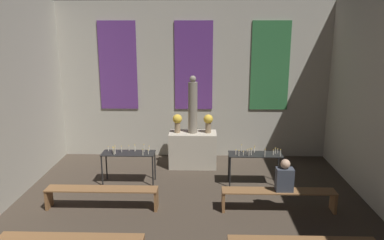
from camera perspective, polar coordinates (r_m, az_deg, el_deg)
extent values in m
cube|color=#B2AD9E|center=(11.13, 0.26, 5.94)|extent=(8.16, 0.12, 4.58)
cube|color=#60337F|center=(11.27, -11.21, 8.13)|extent=(1.11, 0.03, 2.57)
cube|color=#60337F|center=(11.00, 0.25, 8.25)|extent=(1.11, 0.03, 2.57)
cube|color=#33723F|center=(11.17, 11.82, 8.05)|extent=(1.11, 0.03, 2.57)
cube|color=#BCB29E|center=(10.56, 0.12, -4.51)|extent=(1.31, 0.69, 0.99)
cylinder|color=gray|center=(10.24, 0.12, 1.88)|extent=(0.25, 0.25, 1.41)
sphere|color=gray|center=(10.11, 0.13, 6.29)|extent=(0.18, 0.18, 0.18)
cylinder|color=#937A5B|center=(10.39, -2.23, -1.12)|extent=(0.16, 0.16, 0.30)
sphere|color=gold|center=(10.33, -2.24, 0.17)|extent=(0.26, 0.26, 0.26)
cylinder|color=#937A5B|center=(10.37, 2.48, -1.15)|extent=(0.16, 0.16, 0.30)
sphere|color=gold|center=(10.31, 2.49, 0.14)|extent=(0.26, 0.26, 0.26)
cube|color=black|center=(9.48, -9.67, -5.00)|extent=(1.31, 0.49, 0.02)
cylinder|color=black|center=(9.55, -13.55, -7.58)|extent=(0.04, 0.04, 0.78)
cylinder|color=black|center=(9.31, -5.99, -7.83)|extent=(0.04, 0.04, 0.78)
cylinder|color=black|center=(9.95, -12.91, -6.68)|extent=(0.04, 0.04, 0.78)
cylinder|color=black|center=(9.71, -5.66, -6.89)|extent=(0.04, 0.04, 0.78)
cylinder|color=silver|center=(9.71, -11.66, -4.21)|extent=(0.02, 0.02, 0.12)
sphere|color=#F9CC4C|center=(9.69, -11.68, -3.82)|extent=(0.02, 0.02, 0.02)
cylinder|color=silver|center=(9.68, -12.63, -4.35)|extent=(0.02, 0.02, 0.11)
sphere|color=#F9CC4C|center=(9.66, -12.65, -3.98)|extent=(0.02, 0.02, 0.02)
cylinder|color=silver|center=(9.53, -10.69, -4.44)|extent=(0.02, 0.02, 0.14)
sphere|color=#F9CC4C|center=(9.50, -10.71, -3.98)|extent=(0.02, 0.02, 0.02)
cylinder|color=silver|center=(9.60, -12.00, -4.48)|extent=(0.02, 0.02, 0.10)
sphere|color=#F9CC4C|center=(9.58, -12.02, -4.13)|extent=(0.02, 0.02, 0.02)
cylinder|color=silver|center=(9.55, -8.67, -4.34)|extent=(0.02, 0.02, 0.13)
sphere|color=#F9CC4C|center=(9.53, -8.68, -3.91)|extent=(0.02, 0.02, 0.02)
cylinder|color=silver|center=(9.42, -11.62, -4.61)|extent=(0.02, 0.02, 0.16)
sphere|color=#F9CC4C|center=(9.39, -11.65, -4.07)|extent=(0.02, 0.02, 0.02)
cylinder|color=silver|center=(9.44, -11.84, -4.61)|extent=(0.02, 0.02, 0.16)
sphere|color=#F9CC4C|center=(9.41, -11.87, -4.10)|extent=(0.02, 0.02, 0.02)
cylinder|color=silver|center=(9.28, -6.68, -4.91)|extent=(0.02, 0.02, 0.10)
sphere|color=#F9CC4C|center=(9.26, -6.69, -4.55)|extent=(0.02, 0.02, 0.02)
cylinder|color=silver|center=(9.56, -6.53, -4.33)|extent=(0.02, 0.02, 0.10)
sphere|color=#F9CC4C|center=(9.54, -6.54, -3.97)|extent=(0.02, 0.02, 0.02)
cylinder|color=silver|center=(9.61, -9.59, -4.29)|extent=(0.02, 0.02, 0.12)
sphere|color=#F9CC4C|center=(9.58, -9.61, -3.87)|extent=(0.02, 0.02, 0.02)
cylinder|color=silver|center=(9.35, -11.79, -4.81)|extent=(0.02, 0.02, 0.15)
sphere|color=#F9CC4C|center=(9.33, -11.81, -4.32)|extent=(0.02, 0.02, 0.02)
cylinder|color=silver|center=(9.54, -8.72, -4.28)|extent=(0.02, 0.02, 0.15)
sphere|color=#F9CC4C|center=(9.51, -8.74, -3.77)|extent=(0.02, 0.02, 0.02)
cylinder|color=silver|center=(9.49, -11.99, -4.54)|extent=(0.02, 0.02, 0.15)
sphere|color=#F9CC4C|center=(9.47, -12.02, -4.06)|extent=(0.02, 0.02, 0.02)
cylinder|color=silver|center=(9.46, -7.33, -4.31)|extent=(0.02, 0.02, 0.18)
sphere|color=#F9CC4C|center=(9.43, -7.35, -3.73)|extent=(0.02, 0.02, 0.02)
cylinder|color=silver|center=(9.21, -7.50, -4.94)|extent=(0.02, 0.02, 0.14)
sphere|color=#F9CC4C|center=(9.19, -7.52, -4.47)|extent=(0.02, 0.02, 0.02)
cube|color=black|center=(9.39, 9.61, -5.17)|extent=(1.31, 0.49, 0.02)
cylinder|color=black|center=(9.26, 5.81, -7.95)|extent=(0.04, 0.04, 0.78)
cylinder|color=black|center=(9.44, 13.51, -7.85)|extent=(0.04, 0.04, 0.78)
cylinder|color=black|center=(9.66, 5.62, -7.00)|extent=(0.04, 0.04, 0.78)
cylinder|color=black|center=(9.83, 13.00, -6.93)|extent=(0.04, 0.04, 0.78)
cylinder|color=silver|center=(9.19, 8.68, -4.94)|extent=(0.02, 0.02, 0.17)
sphere|color=#F9CC4C|center=(9.16, 8.70, -4.38)|extent=(0.02, 0.02, 0.02)
cylinder|color=silver|center=(9.44, 8.95, -4.66)|extent=(0.02, 0.02, 0.10)
sphere|color=#F9CC4C|center=(9.42, 8.97, -4.30)|extent=(0.02, 0.02, 0.02)
cylinder|color=silver|center=(9.25, 6.70, -4.92)|extent=(0.02, 0.02, 0.11)
sphere|color=#F9CC4C|center=(9.23, 6.71, -4.52)|extent=(0.02, 0.02, 0.02)
cylinder|color=silver|center=(9.45, 9.45, -4.61)|extent=(0.02, 0.02, 0.12)
sphere|color=#F9CC4C|center=(9.42, 9.47, -4.20)|extent=(0.02, 0.02, 0.02)
cylinder|color=silver|center=(9.54, 12.90, -4.66)|extent=(0.02, 0.02, 0.10)
sphere|color=#F9CC4C|center=(9.52, 12.92, -4.32)|extent=(0.02, 0.02, 0.02)
cylinder|color=silver|center=(9.22, 11.05, -4.97)|extent=(0.02, 0.02, 0.17)
sphere|color=#F9CC4C|center=(9.19, 11.08, -4.40)|extent=(0.02, 0.02, 0.02)
cylinder|color=silver|center=(9.39, 12.29, -4.87)|extent=(0.02, 0.02, 0.11)
sphere|color=#F9CC4C|center=(9.37, 12.31, -4.48)|extent=(0.02, 0.02, 0.02)
cylinder|color=silver|center=(9.27, 9.02, -4.88)|extent=(0.02, 0.02, 0.14)
sphere|color=#F9CC4C|center=(9.25, 9.03, -4.41)|extent=(0.02, 0.02, 0.02)
cylinder|color=silver|center=(9.49, 7.54, -4.31)|extent=(0.02, 0.02, 0.16)
sphere|color=#F9CC4C|center=(9.46, 7.56, -3.78)|extent=(0.02, 0.02, 0.02)
cylinder|color=silver|center=(9.33, 13.33, -4.92)|extent=(0.02, 0.02, 0.15)
sphere|color=#F9CC4C|center=(9.30, 13.36, -4.41)|extent=(0.02, 0.02, 0.02)
cylinder|color=silver|center=(9.55, 9.53, -4.37)|extent=(0.02, 0.02, 0.13)
sphere|color=#F9CC4C|center=(9.53, 9.55, -3.94)|extent=(0.02, 0.02, 0.02)
cylinder|color=silver|center=(9.22, 7.82, -5.10)|extent=(0.02, 0.02, 0.09)
sphere|color=#F9CC4C|center=(9.20, 7.84, -4.76)|extent=(0.02, 0.02, 0.02)
cylinder|color=silver|center=(9.16, 7.16, -5.08)|extent=(0.02, 0.02, 0.13)
sphere|color=#F9CC4C|center=(9.14, 7.17, -4.63)|extent=(0.02, 0.02, 0.02)
cylinder|color=silver|center=(9.49, 12.57, -4.64)|extent=(0.02, 0.02, 0.13)
sphere|color=#F9CC4C|center=(9.47, 12.59, -4.21)|extent=(0.02, 0.02, 0.02)
cylinder|color=silver|center=(9.24, 8.39, -4.95)|extent=(0.02, 0.02, 0.13)
sphere|color=#F9CC4C|center=(9.22, 8.41, -4.50)|extent=(0.02, 0.02, 0.02)
cube|color=brown|center=(6.73, -18.06, -16.82)|extent=(2.40, 0.36, 0.03)
cube|color=brown|center=(8.40, -13.60, -10.17)|extent=(2.40, 0.36, 0.03)
cube|color=brown|center=(8.86, -20.98, -11.06)|extent=(0.06, 0.32, 0.44)
cube|color=brown|center=(8.27, -5.47, -11.97)|extent=(0.06, 0.32, 0.44)
cube|color=brown|center=(8.28, 13.07, -10.49)|extent=(2.40, 0.36, 0.03)
cube|color=brown|center=(8.23, 4.78, -12.10)|extent=(0.06, 0.32, 0.44)
cube|color=brown|center=(8.68, 20.75, -11.56)|extent=(0.06, 0.32, 0.44)
cube|color=#383D47|center=(8.20, 13.90, -8.80)|extent=(0.36, 0.24, 0.50)
sphere|color=tan|center=(8.08, 14.05, -6.51)|extent=(0.20, 0.20, 0.20)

